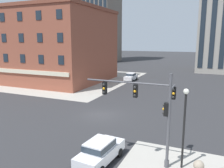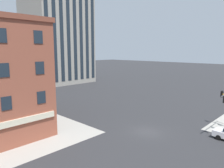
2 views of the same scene
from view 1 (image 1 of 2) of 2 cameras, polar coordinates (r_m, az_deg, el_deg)
The scene contains 8 objects.
ground_plane at distance 26.73m, azimuth -2.87°, elevation -7.74°, with size 320.00×320.00×0.00m, color #2D2D30.
sidewalk_far_corner at distance 53.60m, azimuth -12.65°, elevation 1.44°, with size 32.00×32.00×0.02m, color #A8A399.
traffic_signal_main at distance 15.75m, azimuth 10.10°, elevation -5.66°, with size 6.19×2.09×6.46m.
bollard_sphere_curb_a at distance 17.05m, azimuth 20.91°, elevation -18.53°, with size 0.71×0.71×0.71m, color gray.
street_lamp_corner_near at distance 15.75m, azimuth 17.71°, elevation -8.48°, with size 0.36×0.36×5.51m.
car_main_northbound_far at distance 16.65m, azimuth -3.00°, elevation -16.34°, with size 2.15×4.52×1.68m.
car_main_southbound_near at distance 48.92m, azimuth 4.76°, elevation 1.88°, with size 1.89×4.40×1.68m.
storefront_block_near_corner at distance 50.55m, azimuth -13.87°, elevation 9.39°, with size 20.84×19.69×14.98m.
Camera 1 is at (11.27, -22.70, 8.52)m, focal length 36.46 mm.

